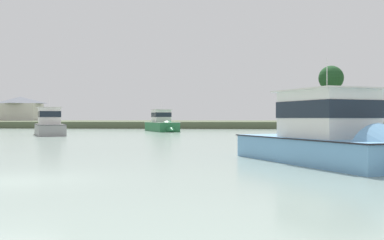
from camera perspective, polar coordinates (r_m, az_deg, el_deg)
ground_plane at (r=14.89m, az=-21.47°, el=-7.17°), size 547.31×547.31×0.00m
far_shore_bank at (r=106.96m, az=2.49°, el=-0.46°), size 246.29×54.57×1.23m
cruiser_grey at (r=54.31m, az=-17.63°, el=-0.97°), size 7.23×10.38×5.79m
cruiser_green at (r=64.56m, az=-3.69°, el=-0.86°), size 6.94×10.70×5.37m
cruiser_skyblue at (r=19.33m, az=18.00°, el=-3.20°), size 7.74×10.66×5.69m
shore_tree_left at (r=98.42m, az=17.16°, el=5.00°), size 5.14×5.14×11.59m
cottage_eastern at (r=133.15m, az=-20.86°, el=1.40°), size 11.26×7.30×6.61m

